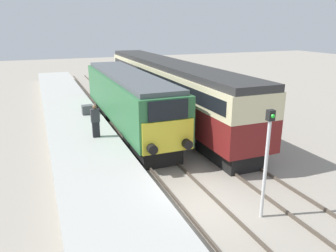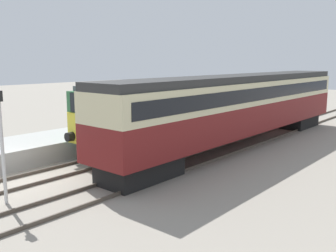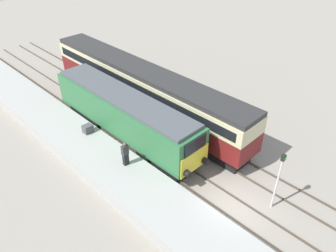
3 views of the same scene
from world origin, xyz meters
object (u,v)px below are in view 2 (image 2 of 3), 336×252
locomotive (177,109)px  person_on_platform (105,115)px  luggage_crate (163,116)px  signal_post (1,138)px  passenger_carriage (243,103)px

locomotive → person_on_platform: locomotive is taller
locomotive → luggage_crate: (-2.38, 1.44, -0.84)m
locomotive → signal_post: size_ratio=3.58×
locomotive → person_on_platform: bearing=-128.3°
locomotive → signal_post: bearing=-81.6°
locomotive → person_on_platform: 4.29m
passenger_carriage → person_on_platform: bearing=-139.3°
passenger_carriage → luggage_crate: passenger_carriage is taller
passenger_carriage → locomotive: bearing=-151.6°
person_on_platform → luggage_crate: person_on_platform is taller
person_on_platform → luggage_crate: (0.28, 4.80, -0.56)m
person_on_platform → luggage_crate: bearing=86.6°
person_on_platform → signal_post: signal_post is taller
locomotive → passenger_carriage: passenger_carriage is taller
person_on_platform → signal_post: size_ratio=0.44×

